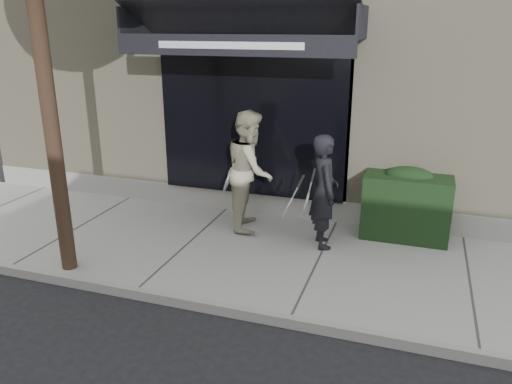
% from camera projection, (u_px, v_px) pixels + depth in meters
% --- Properties ---
extents(ground, '(80.00, 80.00, 0.00)m').
position_uv_depth(ground, '(318.00, 267.00, 7.11)').
color(ground, black).
rests_on(ground, ground).
extents(sidewalk, '(20.00, 3.00, 0.12)m').
position_uv_depth(sidewalk, '(318.00, 264.00, 7.09)').
color(sidewalk, gray).
rests_on(sidewalk, ground).
extents(curb, '(20.00, 0.10, 0.14)m').
position_uv_depth(curb, '(290.00, 321.00, 5.69)').
color(curb, gray).
rests_on(curb, ground).
extents(building_facade, '(14.30, 8.04, 5.64)m').
position_uv_depth(building_facade, '(370.00, 52.00, 10.69)').
color(building_facade, tan).
rests_on(building_facade, ground).
extents(hedge, '(1.30, 0.70, 1.14)m').
position_uv_depth(hedge, '(406.00, 204.00, 7.69)').
color(hedge, black).
rests_on(hedge, sidewalk).
extents(pedestrian_front, '(0.84, 0.94, 1.70)m').
position_uv_depth(pedestrian_front, '(324.00, 192.00, 7.29)').
color(pedestrian_front, black).
rests_on(pedestrian_front, sidewalk).
extents(pedestrian_back, '(0.94, 1.08, 1.92)m').
position_uv_depth(pedestrian_back, '(250.00, 170.00, 7.96)').
color(pedestrian_back, '#B0AA8D').
rests_on(pedestrian_back, sidewalk).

